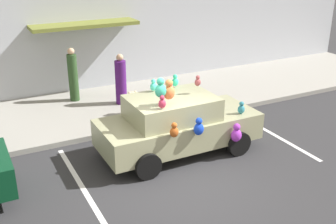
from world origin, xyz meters
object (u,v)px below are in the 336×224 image
at_px(plush_covered_car, 177,124).
at_px(pedestrian_near_shopfront, 121,81).
at_px(teddy_bear_on_sidewalk, 133,104).
at_px(pedestrian_by_lamp, 73,76).

bearing_deg(plush_covered_car, pedestrian_near_shopfront, 91.48).
xyz_separation_m(plush_covered_car, teddy_bear_on_sidewalk, (-0.13, 2.63, -0.31)).
height_order(plush_covered_car, teddy_bear_on_sidewalk, plush_covered_car).
distance_m(plush_covered_car, pedestrian_near_shopfront, 3.69).
bearing_deg(pedestrian_by_lamp, pedestrian_near_shopfront, -37.37).
bearing_deg(plush_covered_car, teddy_bear_on_sidewalk, 92.85).
bearing_deg(plush_covered_car, pedestrian_by_lamp, 106.60).
bearing_deg(teddy_bear_on_sidewalk, pedestrian_by_lamp, 121.63).
xyz_separation_m(pedestrian_near_shopfront, pedestrian_by_lamp, (-1.30, 0.99, 0.08)).
height_order(plush_covered_car, pedestrian_near_shopfront, plush_covered_car).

